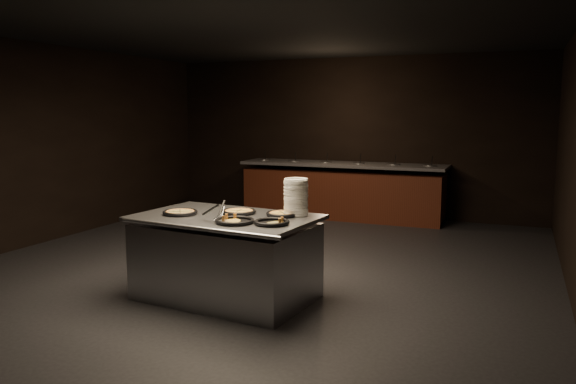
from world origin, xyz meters
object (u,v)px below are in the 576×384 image
pan_veggie_whole (180,212)px  pan_cheese_whole (239,212)px  serving_counter (226,259)px  plate_stack (296,197)px

pan_veggie_whole → pan_cheese_whole: same height
serving_counter → plate_stack: (0.66, 0.29, 0.64)m
plate_stack → pan_cheese_whole: (-0.59, -0.12, -0.17)m
serving_counter → plate_stack: bearing=29.4°
serving_counter → pan_cheese_whole: (0.07, 0.17, 0.47)m
plate_stack → pan_cheese_whole: plate_stack is taller
serving_counter → pan_veggie_whole: size_ratio=5.31×
pan_cheese_whole → plate_stack: bearing=11.4°
plate_stack → pan_veggie_whole: size_ratio=1.05×
plate_stack → pan_cheese_whole: 0.63m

